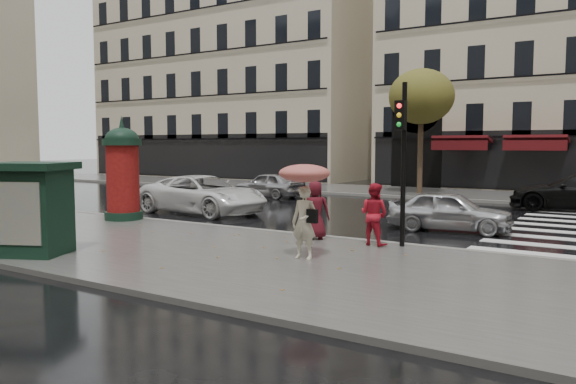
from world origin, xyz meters
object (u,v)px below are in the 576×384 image
Objects in this scene: woman_umbrella at (304,195)px; car_far_silver at (269,185)px; traffic_light at (402,148)px; man_burgundy at (315,210)px; woman_red at (374,214)px; car_white at (203,195)px; morris_column at (123,170)px; car_silver at (450,211)px; newsstand at (31,207)px.

car_far_silver is at bearing 127.19° from woman_umbrella.
car_far_silver is at bearing 137.12° from traffic_light.
man_burgundy reaches higher than car_far_silver.
man_burgundy is (-1.72, 0.00, -0.00)m from woman_red.
traffic_light is 10.07m from car_white.
morris_column is 0.95× the size of car_silver.
woman_umbrella is at bearing 42.13° from car_far_silver.
traffic_light reaches higher than car_silver.
car_white is at bearing -52.33° from man_burgundy.
woman_umbrella is 0.62× the size of morris_column.
woman_umbrella is 16.13m from car_far_silver.
woman_umbrella is at bearing -15.72° from morris_column.
man_burgundy is 0.30× the size of car_white.
man_burgundy is at bearing 0.00° from morris_column.
man_burgundy is 0.39× the size of traffic_light.
woman_umbrella is 0.58× the size of car_far_silver.
newsstand is 0.59× the size of car_far_silver.
car_silver is 9.44m from car_white.
car_far_silver is at bearing 17.96° from car_white.
car_silver is at bearing 65.42° from car_far_silver.
car_white is (-9.42, -0.69, 0.11)m from car_silver.
woman_red is at bearing -167.49° from traffic_light.
newsstand is at bearing 23.78° from man_burgundy.
traffic_light is 15.16m from car_far_silver.
traffic_light is (0.67, 0.15, 1.69)m from woman_red.
traffic_light is 8.99m from newsstand.
newsstand is (-6.93, -5.55, -1.38)m from traffic_light.
woman_umbrella is 0.59× the size of car_silver.
newsstand is 11.82m from car_silver.
morris_column is 10.50m from car_far_silver.
man_burgundy is at bearing 44.66° from car_far_silver.
newsstand is 0.60× the size of car_silver.
car_silver is (10.05, 4.10, -1.18)m from morris_column.
car_far_silver is (-8.62, 10.38, -0.26)m from man_burgundy.
newsstand reaches higher than car_white.
woman_red is at bearing 163.68° from car_silver.
newsstand is (-4.54, -5.40, 0.31)m from man_burgundy.
woman_umbrella is at bearing 162.27° from car_silver.
woman_umbrella is 6.38m from newsstand.
car_silver is at bearing -90.69° from woman_red.
woman_red is at bearing 153.83° from man_burgundy.
morris_column is 10.92m from car_silver.
woman_red is 0.39× the size of traffic_light.
car_far_silver is (-11.02, 10.23, -1.95)m from traffic_light.
car_white is (-8.67, 3.41, -0.17)m from woman_red.
woman_red is 4.18m from car_silver.
woman_umbrella is 0.41× the size of car_white.
woman_red is at bearing 40.78° from newsstand.
car_far_silver is at bearing 95.73° from morris_column.
morris_column is at bearing 10.68° from car_far_silver.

